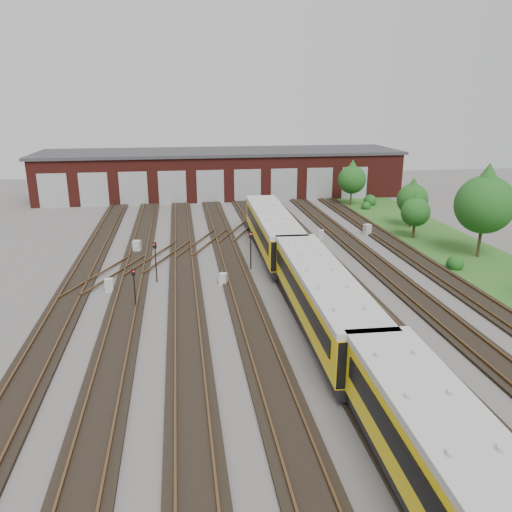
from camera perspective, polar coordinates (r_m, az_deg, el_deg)
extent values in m
plane|color=#4C4846|center=(35.40, 1.77, -4.68)|extent=(120.00, 120.00, 0.00)
cube|color=black|center=(35.72, -21.00, -5.54)|extent=(2.40, 70.00, 0.18)
cube|color=brown|center=(35.83, -22.15, -5.32)|extent=(0.10, 70.00, 0.15)
cube|color=brown|center=(35.51, -19.90, -5.26)|extent=(0.10, 70.00, 0.15)
cube|color=black|center=(35.05, -14.59, -5.34)|extent=(2.40, 70.00, 0.18)
cube|color=brown|center=(35.08, -15.78, -5.13)|extent=(0.10, 70.00, 0.15)
cube|color=brown|center=(34.92, -13.43, -5.05)|extent=(0.10, 70.00, 0.15)
cube|color=black|center=(34.83, -8.01, -5.07)|extent=(2.40, 70.00, 0.18)
cube|color=brown|center=(34.78, -9.21, -4.87)|extent=(0.10, 70.00, 0.15)
cube|color=brown|center=(34.78, -6.84, -4.76)|extent=(0.10, 70.00, 0.15)
cube|color=black|center=(35.07, -1.45, -4.73)|extent=(2.40, 70.00, 0.18)
cube|color=brown|center=(34.93, -2.62, -4.55)|extent=(0.10, 70.00, 0.15)
cube|color=brown|center=(35.10, -0.29, -4.42)|extent=(0.10, 70.00, 0.15)
cube|color=black|center=(35.76, 4.94, -4.35)|extent=(2.40, 70.00, 0.18)
cube|color=brown|center=(35.54, 3.82, -4.17)|extent=(0.10, 70.00, 0.15)
cube|color=brown|center=(35.87, 6.06, -4.03)|extent=(0.10, 70.00, 0.15)
cube|color=black|center=(36.87, 11.00, -3.93)|extent=(2.40, 70.00, 0.18)
cube|color=brown|center=(36.58, 9.96, -3.76)|extent=(0.10, 70.00, 0.15)
cube|color=brown|center=(37.05, 12.07, -3.61)|extent=(0.10, 70.00, 0.15)
cube|color=black|center=(38.37, 16.65, -3.50)|extent=(2.40, 70.00, 0.18)
cube|color=brown|center=(38.02, 15.69, -3.34)|extent=(0.10, 70.00, 0.15)
cube|color=brown|center=(38.62, 17.64, -3.19)|extent=(0.10, 70.00, 0.15)
cube|color=black|center=(40.21, 21.82, -3.08)|extent=(2.40, 70.00, 0.18)
cube|color=brown|center=(39.80, 20.96, -2.93)|extent=(0.10, 70.00, 0.15)
cube|color=brown|center=(40.52, 22.73, -2.78)|extent=(0.10, 70.00, 0.15)
cube|color=brown|center=(44.24, -10.87, -0.05)|extent=(5.40, 9.62, 0.15)
cube|color=brown|center=(48.07, -5.97, 1.59)|extent=(5.40, 9.62, 0.15)
cube|color=brown|center=(52.24, -1.82, 2.98)|extent=(5.40, 9.62, 0.15)
cube|color=brown|center=(40.82, -16.64, -1.98)|extent=(5.40, 9.62, 0.15)
cube|color=brown|center=(56.67, 1.71, 4.14)|extent=(5.40, 9.62, 0.15)
cube|color=#4D1813|center=(73.20, -3.99, 9.34)|extent=(50.00, 12.00, 6.00)
cube|color=#333335|center=(72.82, -4.04, 11.79)|extent=(51.00, 12.50, 0.40)
cube|color=#9FA1A4|center=(68.98, -22.17, 6.92)|extent=(3.60, 0.12, 4.40)
cube|color=#9FA1A4|center=(68.00, -18.05, 7.21)|extent=(3.60, 0.12, 4.40)
cube|color=#9FA1A4|center=(67.38, -13.82, 7.48)|extent=(3.60, 0.12, 4.40)
cube|color=#9FA1A4|center=(67.13, -9.54, 7.71)|extent=(3.60, 0.12, 4.40)
cube|color=#9FA1A4|center=(67.24, -5.24, 7.89)|extent=(3.60, 0.12, 4.40)
cube|color=#9FA1A4|center=(67.73, -0.97, 8.03)|extent=(3.60, 0.12, 4.40)
cube|color=#9FA1A4|center=(68.58, 3.21, 8.12)|extent=(3.60, 0.12, 4.40)
cube|color=#9FA1A4|center=(69.78, 7.27, 8.17)|extent=(3.60, 0.12, 4.40)
cube|color=#9FA1A4|center=(71.31, 11.18, 8.18)|extent=(3.60, 0.12, 4.40)
cube|color=#22501A|center=(50.88, 21.13, 1.11)|extent=(8.00, 55.00, 0.05)
cube|color=#E2B00C|center=(17.48, 23.42, -23.93)|extent=(3.31, 16.53, 2.41)
cube|color=#B2B2AE|center=(16.64, 24.02, -20.34)|extent=(3.42, 16.53, 0.33)
cube|color=black|center=(16.70, 18.83, -24.34)|extent=(0.47, 14.48, 0.93)
cube|color=black|center=(30.69, 7.37, -7.10)|extent=(2.99, 16.52, 0.66)
cube|color=#E2B00C|center=(30.08, 7.48, -4.44)|extent=(3.31, 16.53, 2.41)
cube|color=#B2B2AE|center=(29.60, 7.58, -1.98)|extent=(3.42, 16.53, 0.33)
cube|color=black|center=(29.66, 4.78, -4.10)|extent=(0.47, 14.48, 0.93)
cube|color=black|center=(30.37, 10.15, -3.80)|extent=(0.47, 14.48, 0.93)
cube|color=black|center=(45.31, 1.85, 1.22)|extent=(2.99, 16.52, 0.66)
cube|color=#E2B00C|center=(44.91, 1.86, 3.10)|extent=(3.31, 16.53, 2.41)
cube|color=#B2B2AE|center=(44.58, 1.88, 4.81)|extent=(3.42, 16.53, 0.33)
cube|color=black|center=(44.64, 0.03, 3.39)|extent=(0.47, 14.48, 0.93)
cube|color=black|center=(45.08, 3.69, 3.49)|extent=(0.47, 14.48, 0.93)
cylinder|color=black|center=(33.90, -13.68, -4.07)|extent=(0.09, 0.09, 2.36)
cube|color=black|center=(33.43, -13.85, -1.83)|extent=(0.26, 0.20, 0.45)
sphere|color=#FC0E11|center=(33.31, -13.87, -1.74)|extent=(0.11, 0.11, 0.11)
cylinder|color=black|center=(38.41, -11.36, -1.07)|extent=(0.09, 0.09, 2.70)
cube|color=black|center=(37.95, -11.50, 1.19)|extent=(0.27, 0.21, 0.46)
sphere|color=#FC0E11|center=(37.83, -11.51, 1.29)|extent=(0.11, 0.11, 0.11)
cylinder|color=black|center=(44.94, 4.32, 1.78)|extent=(0.09, 0.09, 2.43)
cube|color=black|center=(44.58, 4.36, 3.56)|extent=(0.24, 0.16, 0.45)
sphere|color=#FC0E11|center=(44.47, 4.39, 3.64)|extent=(0.11, 0.11, 0.11)
cylinder|color=black|center=(40.61, -0.60, 0.27)|extent=(0.11, 0.11, 2.64)
cube|color=black|center=(40.17, -0.61, 2.43)|extent=(0.29, 0.20, 0.53)
sphere|color=#FC0E11|center=(40.04, -0.59, 2.53)|extent=(0.13, 0.13, 0.13)
cube|color=#B0B4B6|center=(37.68, -16.45, -3.22)|extent=(0.62, 0.52, 0.98)
cube|color=#B0B4B6|center=(46.57, -13.44, 1.06)|extent=(0.79, 0.72, 1.12)
cube|color=#B0B4B6|center=(37.53, -3.77, -2.64)|extent=(0.68, 0.63, 0.91)
cube|color=#B0B4B6|center=(50.28, 7.44, 2.48)|extent=(0.66, 0.60, 0.89)
cube|color=#B0B4B6|center=(52.42, 12.59, 2.95)|extent=(0.82, 0.75, 1.12)
cylinder|color=#382C19|center=(66.69, 10.78, 6.46)|extent=(0.21, 0.21, 1.85)
sphere|color=#174915|center=(66.27, 10.90, 8.56)|extent=(3.61, 3.61, 3.61)
cone|color=#174915|center=(66.09, 10.97, 9.66)|extent=(3.09, 3.09, 2.58)
cylinder|color=#382C19|center=(56.67, 17.23, 3.96)|extent=(0.25, 0.25, 1.69)
sphere|color=#174915|center=(56.22, 17.43, 6.20)|extent=(3.29, 3.29, 3.29)
cone|color=#174915|center=(56.02, 17.54, 7.37)|extent=(2.82, 2.82, 2.35)
cylinder|color=#382C19|center=(47.94, 24.15, 1.36)|extent=(0.27, 0.27, 2.57)
sphere|color=#174915|center=(47.20, 24.66, 5.35)|extent=(5.00, 5.00, 5.00)
cone|color=#174915|center=(46.90, 24.94, 7.48)|extent=(4.28, 4.28, 3.57)
cylinder|color=#382C19|center=(52.27, 17.57, 2.71)|extent=(0.27, 0.27, 1.47)
sphere|color=#174915|center=(51.83, 17.77, 4.80)|extent=(2.86, 2.86, 2.86)
cone|color=#174915|center=(51.63, 17.87, 5.91)|extent=(2.45, 2.45, 2.04)
sphere|color=#174915|center=(43.96, 21.83, -0.54)|extent=(1.38, 1.38, 1.38)
sphere|color=#174915|center=(64.86, 12.47, 5.73)|extent=(1.15, 1.15, 1.15)
sphere|color=#174915|center=(67.47, 12.90, 6.37)|extent=(1.66, 1.66, 1.66)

